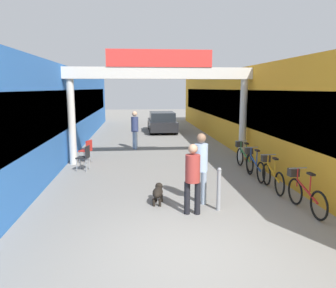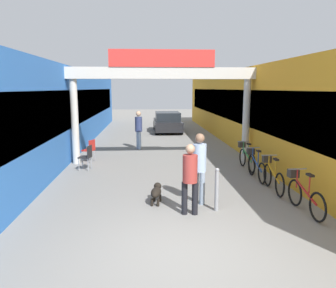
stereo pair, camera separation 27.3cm
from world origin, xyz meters
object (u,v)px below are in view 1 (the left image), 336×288
object	(u,v)px
bicycle_red_nearest	(304,192)
bicycle_blue_third	(254,165)
parked_car_black	(162,122)
bicycle_green_farthest	(244,156)
pedestrian_carrying_crate	(135,127)
bicycle_orange_second	(271,174)
cafe_chair_black_nearer	(85,156)
cafe_chair_red_farther	(87,149)
pedestrian_with_dog	(193,175)
bollard_post_metal	(219,189)
pedestrian_companion	(201,163)
dog_on_leash	(158,192)

from	to	relation	value
bicycle_red_nearest	bicycle_blue_third	size ratio (longest dim) A/B	1.00
bicycle_red_nearest	parked_car_black	bearing A→B (deg)	98.67
bicycle_green_farthest	bicycle_blue_third	bearing A→B (deg)	-94.23
pedestrian_carrying_crate	bicycle_orange_second	xyz separation A→B (m)	(3.94, -6.75, -0.62)
bicycle_green_farthest	parked_car_black	size ratio (longest dim) A/B	0.42
cafe_chair_black_nearer	cafe_chair_red_farther	bearing A→B (deg)	94.78
pedestrian_with_dog	bollard_post_metal	world-z (taller)	pedestrian_with_dog
bicycle_orange_second	bicycle_blue_third	size ratio (longest dim) A/B	1.00
pedestrian_with_dog	pedestrian_companion	bearing A→B (deg)	65.45
cafe_chair_black_nearer	bollard_post_metal	bearing A→B (deg)	-48.33
bicycle_red_nearest	pedestrian_carrying_crate	bearing A→B (deg)	115.60
bicycle_green_farthest	cafe_chair_red_farther	size ratio (longest dim) A/B	1.90
pedestrian_with_dog	cafe_chair_black_nearer	bearing A→B (deg)	125.04
pedestrian_carrying_crate	bicycle_blue_third	world-z (taller)	pedestrian_carrying_crate
bicycle_red_nearest	cafe_chair_black_nearer	distance (m)	7.30
parked_car_black	pedestrian_companion	bearing A→B (deg)	-90.57
cafe_chair_black_nearer	parked_car_black	bearing A→B (deg)	70.70
bicycle_blue_third	bicycle_green_farthest	bearing A→B (deg)	85.77
dog_on_leash	bicycle_orange_second	xyz separation A→B (m)	(3.36, 0.87, 0.14)
bicycle_orange_second	dog_on_leash	bearing A→B (deg)	-165.51
cafe_chair_black_nearer	bicycle_blue_third	bearing A→B (deg)	-14.99
bicycle_red_nearest	cafe_chair_red_farther	size ratio (longest dim) A/B	1.90
pedestrian_companion	cafe_chair_black_nearer	size ratio (longest dim) A/B	2.02
bicycle_red_nearest	bicycle_orange_second	bearing A→B (deg)	93.34
pedestrian_carrying_crate	bicycle_orange_second	size ratio (longest dim) A/B	1.08
bollard_post_metal	pedestrian_companion	bearing A→B (deg)	120.34
pedestrian_companion	parked_car_black	bearing A→B (deg)	89.43
pedestrian_with_dog	pedestrian_carrying_crate	distance (m)	8.53
pedestrian_with_dog	bicycle_orange_second	bearing A→B (deg)	32.60
cafe_chair_black_nearer	pedestrian_carrying_crate	bearing A→B (deg)	66.16
bicycle_blue_third	pedestrian_carrying_crate	bearing A→B (deg)	125.06
pedestrian_carrying_crate	dog_on_leash	world-z (taller)	pedestrian_carrying_crate
pedestrian_carrying_crate	bollard_post_metal	distance (m)	8.50
parked_car_black	bicycle_orange_second	bearing A→B (deg)	-80.65
bicycle_orange_second	bicycle_green_farthest	xyz separation A→B (m)	(0.03, 2.55, 0.00)
pedestrian_with_dog	cafe_chair_black_nearer	distance (m)	5.41
pedestrian_companion	pedestrian_carrying_crate	bearing A→B (deg)	102.26
bollard_post_metal	cafe_chair_black_nearer	xyz separation A→B (m)	(-3.77, 4.24, 0.00)
pedestrian_companion	bicycle_orange_second	world-z (taller)	pedestrian_companion
pedestrian_carrying_crate	parked_car_black	bearing A→B (deg)	73.78
parked_car_black	pedestrian_with_dog	bearing A→B (deg)	-91.88
pedestrian_with_dog	parked_car_black	xyz separation A→B (m)	(0.48, 14.64, -0.31)
pedestrian_with_dog	cafe_chair_red_farther	size ratio (longest dim) A/B	1.87
cafe_chair_red_farther	bollard_post_metal	bearing A→B (deg)	-54.98
pedestrian_carrying_crate	parked_car_black	world-z (taller)	pedestrian_carrying_crate
pedestrian_carrying_crate	bollard_post_metal	xyz separation A→B (m)	(2.00, -8.24, -0.52)
bicycle_green_farthest	pedestrian_carrying_crate	bearing A→B (deg)	133.37
pedestrian_carrying_crate	bollard_post_metal	size ratio (longest dim) A/B	1.73
bicycle_red_nearest	bicycle_orange_second	xyz separation A→B (m)	(-0.10, 1.68, 0.00)
pedestrian_companion	bicycle_green_farthest	size ratio (longest dim) A/B	1.06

